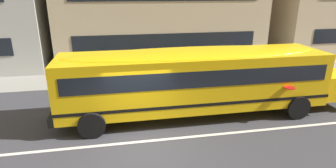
# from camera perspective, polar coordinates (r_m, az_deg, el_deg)

# --- Properties ---
(ground_plane) EXTENTS (400.00, 400.00, 0.00)m
(ground_plane) POSITION_cam_1_polar(r_m,az_deg,el_deg) (10.43, -5.63, -11.73)
(ground_plane) COLOR #38383D
(sidewalk_far) EXTENTS (120.00, 3.00, 0.01)m
(sidewalk_far) POSITION_cam_1_polar(r_m,az_deg,el_deg) (17.73, -8.03, 1.37)
(sidewalk_far) COLOR gray
(sidewalk_far) RESTS_ON ground_plane
(lane_centreline) EXTENTS (110.00, 0.16, 0.01)m
(lane_centreline) POSITION_cam_1_polar(r_m,az_deg,el_deg) (10.43, -5.63, -11.72)
(lane_centreline) COLOR silver
(lane_centreline) RESTS_ON ground_plane
(school_bus) EXTENTS (13.17, 3.11, 2.94)m
(school_bus) POSITION_cam_1_polar(r_m,az_deg,el_deg) (11.98, 6.56, 1.56)
(school_bus) COLOR yellow
(school_bus) RESTS_ON ground_plane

